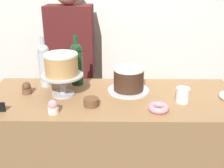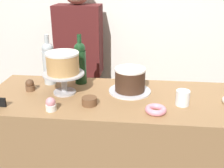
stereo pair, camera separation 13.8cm
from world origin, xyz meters
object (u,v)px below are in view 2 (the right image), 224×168
object	(u,v)px
chocolate_round_cake	(130,79)
wine_bottle_clear	(49,62)
price_sign_chalkboard	(0,102)
donut_pink	(156,110)
cookie_stack	(89,101)
wine_bottle_green	(80,62)
white_layer_cake	(63,63)
cake_stand_pedestal	(64,79)
barista_figure	(81,74)
cupcake_strawberry	(51,104)
cupcake_chocolate	(30,85)
coffee_cup_ceramic	(183,98)

from	to	relation	value
chocolate_round_cake	wine_bottle_clear	distance (m)	0.54
chocolate_round_cake	price_sign_chalkboard	size ratio (longest dim) A/B	2.66
chocolate_round_cake	wine_bottle_clear	xyz separation A→B (m)	(-0.53, 0.08, 0.06)
donut_pink	cookie_stack	bearing A→B (deg)	171.86
wine_bottle_green	price_sign_chalkboard	distance (m)	0.55
wine_bottle_green	white_layer_cake	bearing A→B (deg)	-109.82
cake_stand_pedestal	donut_pink	distance (m)	0.58
chocolate_round_cake	barista_figure	size ratio (longest dim) A/B	0.12
chocolate_round_cake	cupcake_strawberry	distance (m)	0.50
wine_bottle_green	cupcake_chocolate	xyz separation A→B (m)	(-0.29, -0.16, -0.11)
wine_bottle_clear	cupcake_strawberry	bearing A→B (deg)	-71.43
donut_pink	wine_bottle_green	bearing A→B (deg)	142.03
cupcake_strawberry	coffee_cup_ceramic	distance (m)	0.71
cake_stand_pedestal	cupcake_strawberry	bearing A→B (deg)	-92.51
cupcake_strawberry	donut_pink	bearing A→B (deg)	3.70
chocolate_round_cake	cake_stand_pedestal	bearing A→B (deg)	-170.96
cake_stand_pedestal	cookie_stack	distance (m)	0.24
wine_bottle_green	price_sign_chalkboard	bearing A→B (deg)	-132.86
chocolate_round_cake	barista_figure	bearing A→B (deg)	127.67
white_layer_cake	barista_figure	world-z (taller)	barista_figure
donut_pink	barista_figure	xyz separation A→B (m)	(-0.59, 0.83, -0.12)
white_layer_cake	coffee_cup_ceramic	distance (m)	0.71
price_sign_chalkboard	barista_figure	bearing A→B (deg)	73.04
cake_stand_pedestal	cupcake_chocolate	distance (m)	0.23
wine_bottle_clear	price_sign_chalkboard	bearing A→B (deg)	-114.46
chocolate_round_cake	cookie_stack	xyz separation A→B (m)	(-0.21, -0.21, -0.06)
white_layer_cake	cookie_stack	bearing A→B (deg)	-38.82
cupcake_chocolate	coffee_cup_ceramic	size ratio (longest dim) A/B	0.87
cupcake_strawberry	barista_figure	bearing A→B (deg)	92.27
cookie_stack	barista_figure	world-z (taller)	barista_figure
coffee_cup_ceramic	barista_figure	xyz separation A→B (m)	(-0.73, 0.72, -0.15)
donut_pink	chocolate_round_cake	bearing A→B (deg)	119.78
cake_stand_pedestal	barista_figure	xyz separation A→B (m)	(-0.04, 0.63, -0.19)
wine_bottle_clear	cupcake_chocolate	xyz separation A→B (m)	(-0.09, -0.13, -0.11)
coffee_cup_ceramic	chocolate_round_cake	bearing A→B (deg)	152.91
cake_stand_pedestal	cupcake_chocolate	xyz separation A→B (m)	(-0.22, 0.01, -0.05)
wine_bottle_clear	price_sign_chalkboard	world-z (taller)	wine_bottle_clear
donut_pink	wine_bottle_clear	bearing A→B (deg)	153.24
cake_stand_pedestal	wine_bottle_green	bearing A→B (deg)	70.18
wine_bottle_clear	barista_figure	world-z (taller)	barista_figure
cupcake_strawberry	coffee_cup_ceramic	xyz separation A→B (m)	(0.70, 0.14, 0.01)
cupcake_chocolate	cupcake_strawberry	bearing A→B (deg)	-49.12
chocolate_round_cake	cupcake_chocolate	bearing A→B (deg)	-175.52
wine_bottle_clear	donut_pink	size ratio (longest dim) A/B	2.91
white_layer_cake	donut_pink	xyz separation A→B (m)	(0.54, -0.20, -0.18)
cake_stand_pedestal	wine_bottle_green	distance (m)	0.20
cupcake_strawberry	price_sign_chalkboard	size ratio (longest dim) A/B	1.06
cupcake_strawberry	barista_figure	distance (m)	0.87
white_layer_cake	cookie_stack	xyz separation A→B (m)	(0.18, -0.14, -0.17)
coffee_cup_ceramic	cupcake_chocolate	bearing A→B (deg)	173.52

